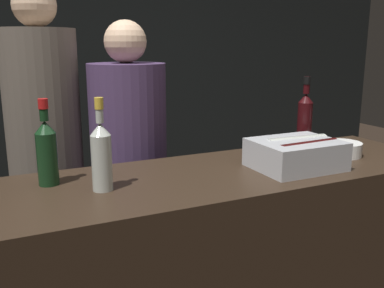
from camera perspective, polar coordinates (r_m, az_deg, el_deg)
wall_back_chalkboard at (r=3.73m, az=-14.74°, el=10.51°), size 6.40×0.06×2.80m
ice_bin_with_bottles at (r=1.82m, az=13.81°, el=-1.15°), size 0.35×0.28×0.12m
bowl_white at (r=2.08m, az=19.33°, el=-0.57°), size 0.18×0.18×0.06m
rose_wine_bottle at (r=1.51m, az=-11.99°, el=-1.25°), size 0.07×0.07×0.33m
red_wine_bottle_black_foil at (r=2.13m, az=14.79°, el=3.23°), size 0.07×0.07×0.35m
red_wine_bottle_burgundy at (r=1.62m, az=-18.81°, el=-0.71°), size 0.07×0.07×0.32m
person_in_hoodie at (r=2.27m, az=-8.32°, el=-2.98°), size 0.39×0.39×1.66m
person_blond_tee at (r=2.32m, az=-18.93°, el=-0.49°), size 0.37×0.37×1.83m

